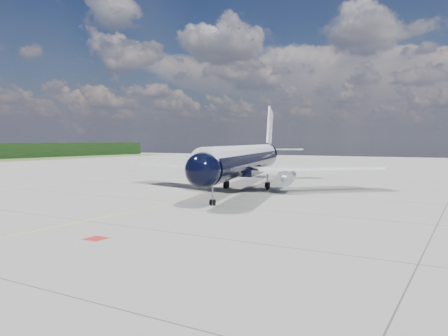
{
  "coord_description": "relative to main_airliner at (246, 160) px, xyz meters",
  "views": [
    {
      "loc": [
        33.02,
        -34.69,
        7.82
      ],
      "look_at": [
        2.12,
        18.48,
        4.0
      ],
      "focal_mm": 35.0,
      "sensor_mm": 36.0,
      "label": 1
    }
  ],
  "objects": [
    {
      "name": "ground",
      "position": [
        -0.49,
        1.41,
        -4.74
      ],
      "size": [
        320.0,
        320.0,
        0.0
      ],
      "primitive_type": "plane",
      "color": "gray",
      "rests_on": "ground"
    },
    {
      "name": "taxiway_centerline",
      "position": [
        -0.49,
        -3.59,
        -4.73
      ],
      "size": [
        0.16,
        160.0,
        0.01
      ],
      "primitive_type": "cube",
      "color": "yellow",
      "rests_on": "ground"
    },
    {
      "name": "red_marking",
      "position": [
        6.31,
        -38.59,
        -4.73
      ],
      "size": [
        1.6,
        1.6,
        0.01
      ],
      "primitive_type": "cube",
      "color": "maroon",
      "rests_on": "ground"
    },
    {
      "name": "main_airliner",
      "position": [
        0.0,
        0.0,
        0.0
      ],
      "size": [
        41.96,
        51.96,
        15.26
      ],
      "rotation": [
        0.0,
        0.0,
        0.26
      ],
      "color": "black",
      "rests_on": "ground"
    }
  ]
}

